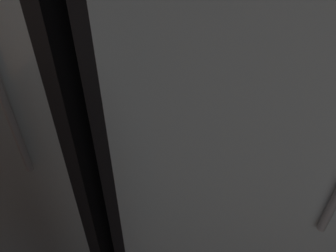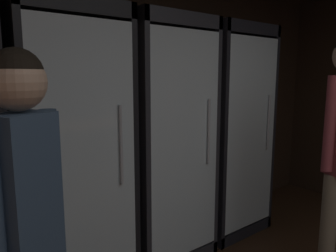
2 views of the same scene
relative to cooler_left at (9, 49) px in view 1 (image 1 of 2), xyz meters
name	(u,v)px [view 1 (image 1 of 2)]	position (x,y,z in m)	size (l,w,h in m)	color
cooler_left	(9,49)	(0.00, 0.00, 0.00)	(0.72, 0.59, 1.93)	black
cooler_center	(253,86)	(0.77, 0.00, 0.00)	(0.72, 0.59, 1.93)	black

